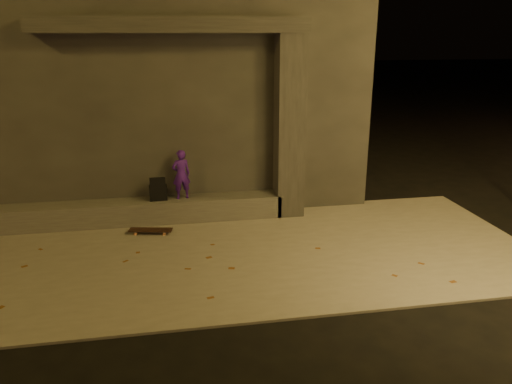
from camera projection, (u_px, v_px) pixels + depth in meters
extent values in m
plane|color=black|center=(230.00, 318.00, 6.67)|extent=(120.00, 120.00, 0.00)
cube|color=slate|center=(215.00, 255.00, 8.54)|extent=(11.00, 4.40, 0.04)
cube|color=#32302D|center=(152.00, 79.00, 11.80)|extent=(9.00, 5.00, 5.20)
cube|color=#4E4C47|center=(131.00, 212.00, 9.86)|extent=(6.00, 0.55, 0.45)
cube|color=#32302D|center=(289.00, 128.00, 9.91)|extent=(0.55, 0.55, 3.60)
cube|color=#32302D|center=(173.00, 25.00, 8.99)|extent=(5.00, 0.70, 0.28)
imported|color=#42158E|center=(181.00, 174.00, 9.81)|extent=(0.40, 0.30, 0.99)
cube|color=black|center=(158.00, 193.00, 9.84)|extent=(0.35, 0.23, 0.28)
cube|color=black|center=(158.00, 181.00, 9.76)|extent=(0.30, 0.05, 0.20)
cube|color=black|center=(151.00, 230.00, 9.34)|extent=(0.83, 0.36, 0.02)
cylinder|color=#DB8857|center=(166.00, 231.00, 9.43)|extent=(0.06, 0.04, 0.06)
cylinder|color=#DB8857|center=(164.00, 234.00, 9.28)|extent=(0.06, 0.04, 0.06)
cylinder|color=#DB8857|center=(138.00, 231.00, 9.44)|extent=(0.06, 0.04, 0.06)
cylinder|color=#DB8857|center=(136.00, 234.00, 9.29)|extent=(0.06, 0.04, 0.06)
cube|color=#99999E|center=(165.00, 231.00, 9.34)|extent=(0.08, 0.17, 0.02)
cube|color=#99999E|center=(136.00, 231.00, 9.35)|extent=(0.08, 0.17, 0.02)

